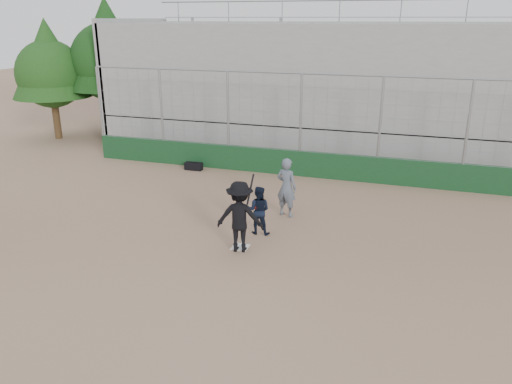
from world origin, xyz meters
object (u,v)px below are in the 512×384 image
(batter_at_plate, at_px, (240,217))
(catcher_crouched, at_px, (258,218))
(umpire, at_px, (286,190))
(equipment_bag, at_px, (194,166))

(batter_at_plate, relative_size, catcher_crouched, 2.07)
(catcher_crouched, height_order, umpire, umpire)
(umpire, xyz_separation_m, equipment_bag, (-4.94, 3.74, -0.70))
(batter_at_plate, xyz_separation_m, umpire, (0.55, 2.81, -0.12))
(batter_at_plate, distance_m, catcher_crouched, 1.29)
(batter_at_plate, bearing_deg, equipment_bag, 123.86)
(catcher_crouched, relative_size, equipment_bag, 1.38)
(umpire, relative_size, equipment_bag, 2.34)
(catcher_crouched, bearing_deg, equipment_bag, 130.22)
(catcher_crouched, distance_m, umpire, 1.71)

